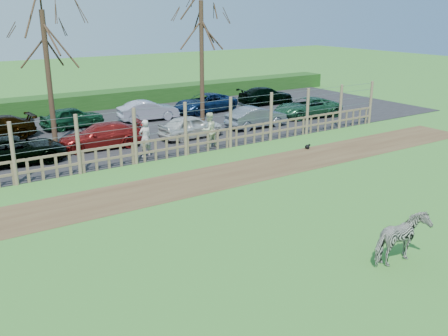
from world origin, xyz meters
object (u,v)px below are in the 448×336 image
tree_right (201,32)px  car_3 (101,136)px  car_5 (256,117)px  visitor_b (209,130)px  car_13 (266,96)px  car_12 (205,103)px  car_10 (72,117)px  car_6 (307,107)px  crow (307,147)px  car_4 (191,127)px  tree_mid (45,45)px  car_2 (16,150)px  car_11 (148,111)px  visitor_a (145,138)px  zebra (402,239)px

tree_right → car_3: size_ratio=1.78×
car_5 → visitor_b: bearing=115.1°
car_13 → tree_right: bearing=112.7°
car_5 → car_12: bearing=0.4°
car_5 → car_13: 7.48m
tree_right → car_10: 8.87m
car_6 → tree_right: bearing=-107.0°
car_10 → car_13: (13.81, -0.15, 0.00)m
crow → car_4: (-3.68, 4.95, 0.52)m
tree_mid → car_12: bearing=14.2°
car_2 → car_3: same height
car_11 → car_12: size_ratio=0.84×
tree_mid → car_13: tree_mid is taller
visitor_a → car_11: 7.93m
zebra → car_10: zebra is taller
car_4 → tree_right: bearing=-42.8°
car_4 → car_5: bearing=-93.3°
car_5 → car_10: same height
visitor_b → crow: size_ratio=5.67×
crow → car_10: bearing=127.4°
tree_mid → car_5: (10.61, -2.81, -4.23)m
car_4 → car_6: bearing=-89.7°
car_6 → crow: bearing=-34.9°
zebra → visitor_a: visitor_a is taller
car_6 → visitor_b: bearing=-65.6°
zebra → tree_right: bearing=-16.3°
visitor_b → car_4: bearing=-105.0°
visitor_b → car_13: bearing=-150.3°
car_4 → car_5: same height
tree_mid → car_13: bearing=10.0°
tree_right → car_2: (-11.38, -3.12, -4.60)m
car_2 → car_10: (4.19, 5.51, 0.00)m
zebra → car_5: (6.38, 14.90, -0.05)m
car_11 → car_4: bearing=-173.8°
crow → car_6: size_ratio=0.07×
visitor_b → car_12: (4.43, 7.65, -0.26)m
zebra → car_6: size_ratio=0.38×
tree_mid → crow: tree_mid is taller
zebra → car_12: (6.29, 20.38, -0.05)m
car_6 → car_11: same height
visitor_a → car_2: size_ratio=0.40×
tree_right → visitor_b: bearing=-118.0°
car_2 → car_11: 9.96m
car_4 → car_11: 5.19m
visitor_a → car_10: bearing=-92.1°
tree_mid → zebra: 18.68m
car_10 → crow: bearing=-149.2°
car_11 → visitor_b: bearing=-175.6°
car_5 → car_12: 5.48m
car_13 → car_12: bearing=94.9°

